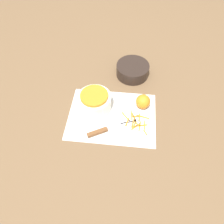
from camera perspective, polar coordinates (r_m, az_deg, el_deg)
The scene contains 7 objects.
ground_plane at distance 1.09m, azimuth 0.00°, elevation -1.13°, with size 4.00×4.00×0.00m, color brown.
cutting_board at distance 1.08m, azimuth 0.00°, elevation -1.04°, with size 0.43×0.32×0.01m.
bowl_speckled at distance 1.08m, azimuth -4.55°, elevation 2.84°, with size 0.16×0.16×0.09m.
bowl_dark at distance 1.26m, azimuth 5.40°, elevation 10.88°, with size 0.18×0.18×0.07m.
knife at distance 1.03m, azimuth -2.02°, elevation -4.72°, with size 0.24×0.15×0.02m.
orange_left at distance 1.10m, azimuth 8.11°, elevation 2.73°, with size 0.07×0.07×0.07m.
peel_pile at distance 1.06m, azimuth 6.11°, elevation -2.49°, with size 0.14×0.14×0.01m.
Camera 1 is at (0.07, -0.62, 0.89)m, focal length 35.00 mm.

